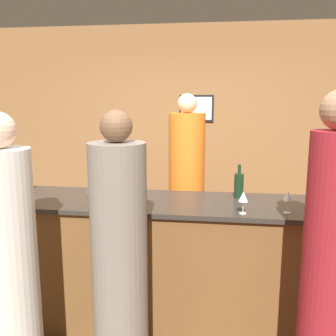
{
  "coord_description": "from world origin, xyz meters",
  "views": [
    {
      "loc": [
        0.47,
        -2.86,
        1.88
      ],
      "look_at": [
        0.06,
        0.1,
        1.32
      ],
      "focal_mm": 40.0,
      "sensor_mm": 36.0,
      "label": 1
    }
  ],
  "objects_px": {
    "guest_1": "(8,266)",
    "wine_bottle_0": "(239,185)",
    "guest_2": "(328,268)",
    "ice_bucket": "(335,191)",
    "bartender": "(186,196)",
    "wine_bottle_1": "(22,180)",
    "guest_0": "(120,263)"
  },
  "relations": [
    {
      "from": "wine_bottle_1",
      "to": "guest_0",
      "type": "bearing_deg",
      "value": -36.32
    },
    {
      "from": "wine_bottle_1",
      "to": "ice_bucket",
      "type": "height_order",
      "value": "wine_bottle_1"
    },
    {
      "from": "guest_0",
      "to": "ice_bucket",
      "type": "height_order",
      "value": "guest_0"
    },
    {
      "from": "guest_2",
      "to": "wine_bottle_0",
      "type": "height_order",
      "value": "guest_2"
    },
    {
      "from": "bartender",
      "to": "wine_bottle_1",
      "type": "relative_size",
      "value": 6.62
    },
    {
      "from": "guest_1",
      "to": "wine_bottle_0",
      "type": "xyz_separation_m",
      "value": [
        1.47,
        1.01,
        0.34
      ]
    },
    {
      "from": "guest_0",
      "to": "wine_bottle_0",
      "type": "xyz_separation_m",
      "value": [
        0.78,
        0.88,
        0.34
      ]
    },
    {
      "from": "guest_2",
      "to": "wine_bottle_0",
      "type": "distance_m",
      "value": 1.08
    },
    {
      "from": "guest_0",
      "to": "wine_bottle_0",
      "type": "bearing_deg",
      "value": 48.4
    },
    {
      "from": "ice_bucket",
      "to": "wine_bottle_1",
      "type": "bearing_deg",
      "value": -178.32
    },
    {
      "from": "guest_2",
      "to": "ice_bucket",
      "type": "relative_size",
      "value": 10.6
    },
    {
      "from": "ice_bucket",
      "to": "guest_1",
      "type": "bearing_deg",
      "value": -155.92
    },
    {
      "from": "bartender",
      "to": "wine_bottle_0",
      "type": "relative_size",
      "value": 6.96
    },
    {
      "from": "wine_bottle_0",
      "to": "guest_1",
      "type": "bearing_deg",
      "value": -145.57
    },
    {
      "from": "guest_0",
      "to": "bartender",
      "type": "bearing_deg",
      "value": 79.16
    },
    {
      "from": "bartender",
      "to": "wine_bottle_1",
      "type": "height_order",
      "value": "bartender"
    },
    {
      "from": "ice_bucket",
      "to": "guest_0",
      "type": "bearing_deg",
      "value": -150.57
    },
    {
      "from": "guest_2",
      "to": "bartender",
      "type": "bearing_deg",
      "value": 121.1
    },
    {
      "from": "guest_1",
      "to": "wine_bottle_0",
      "type": "distance_m",
      "value": 1.81
    },
    {
      "from": "guest_2",
      "to": "wine_bottle_0",
      "type": "relative_size",
      "value": 6.97
    },
    {
      "from": "ice_bucket",
      "to": "bartender",
      "type": "bearing_deg",
      "value": 152.16
    },
    {
      "from": "guest_1",
      "to": "wine_bottle_1",
      "type": "height_order",
      "value": "guest_1"
    },
    {
      "from": "guest_1",
      "to": "ice_bucket",
      "type": "xyz_separation_m",
      "value": [
        2.22,
        0.99,
        0.32
      ]
    },
    {
      "from": "guest_2",
      "to": "wine_bottle_0",
      "type": "bearing_deg",
      "value": 116.43
    },
    {
      "from": "wine_bottle_0",
      "to": "bartender",
      "type": "bearing_deg",
      "value": 127.18
    },
    {
      "from": "guest_1",
      "to": "ice_bucket",
      "type": "height_order",
      "value": "guest_1"
    },
    {
      "from": "bartender",
      "to": "guest_0",
      "type": "distance_m",
      "value": 1.55
    },
    {
      "from": "guest_1",
      "to": "wine_bottle_0",
      "type": "height_order",
      "value": "guest_1"
    },
    {
      "from": "guest_2",
      "to": "wine_bottle_1",
      "type": "relative_size",
      "value": 6.63
    },
    {
      "from": "guest_1",
      "to": "wine_bottle_1",
      "type": "bearing_deg",
      "value": 112.89
    },
    {
      "from": "bartender",
      "to": "guest_2",
      "type": "xyz_separation_m",
      "value": [
        0.96,
        -1.59,
        0.02
      ]
    },
    {
      "from": "bartender",
      "to": "guest_1",
      "type": "xyz_separation_m",
      "value": [
        -0.98,
        -1.65,
        -0.06
      ]
    }
  ]
}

